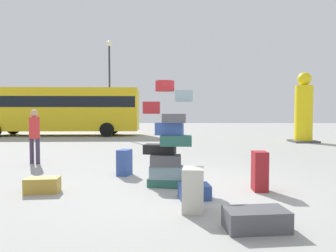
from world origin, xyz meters
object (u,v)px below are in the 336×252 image
Objects in this scene: suitcase_tower at (167,146)px; suitcase_tan_foreground_near at (42,185)px; person_bearded_onlooker at (34,132)px; parked_bus at (57,108)px; suitcase_navy_upright_blue at (124,162)px; suitcase_maroon_white_trunk at (260,171)px; suitcase_navy_behind_tower at (194,191)px; yellow_dummy_statue at (304,111)px; lamp_post at (109,74)px; suitcase_cream_left_side at (193,190)px; suitcase_charcoal_foreground_far at (256,219)px.

suitcase_tower reaches higher than suitcase_tan_foreground_near.
person_bearded_onlooker is 0.15× the size of parked_bus.
suitcase_maroon_white_trunk reaches higher than suitcase_navy_upright_blue.
suitcase_navy_behind_tower is at bearing -58.41° from suitcase_tower.
yellow_dummy_statue reaches higher than parked_bus.
suitcase_navy_behind_tower is at bearing -71.90° from lamp_post.
suitcase_navy_upright_blue is at bearing 44.08° from suitcase_tan_foreground_near.
parked_bus is (-7.77, 13.75, 1.00)m from suitcase_tower.
suitcase_tan_foreground_near is at bearing -82.73° from lamp_post.
suitcase_cream_left_side is 2.97m from suitcase_navy_upright_blue.
suitcase_tower reaches higher than person_bearded_onlooker.
suitcase_cream_left_side is 0.87× the size of suitcase_maroon_white_trunk.
suitcase_tower is at bearing -125.88° from yellow_dummy_statue.
suitcase_navy_behind_tower is at bearing 109.44° from suitcase_charcoal_foreground_far.
yellow_dummy_statue is at bearing 65.54° from suitcase_cream_left_side.
suitcase_cream_left_side is 1.07× the size of suitcase_navy_upright_blue.
suitcase_tan_foreground_near is at bearing -45.20° from person_bearded_onlooker.
parked_bus reaches higher than suitcase_navy_behind_tower.
suitcase_navy_behind_tower is at bearing -63.54° from parked_bus.
suitcase_charcoal_foreground_far is 0.13× the size of lamp_post.
suitcase_maroon_white_trunk is (1.35, 1.20, 0.05)m from suitcase_cream_left_side.
suitcase_tan_foreground_near is 0.38× the size of person_bearded_onlooker.
suitcase_charcoal_foreground_far is at bearing -115.88° from yellow_dummy_statue.
suitcase_cream_left_side is 1.05m from suitcase_charcoal_foreground_far.
suitcase_cream_left_side reaches higher than suitcase_tan_foreground_near.
suitcase_charcoal_foreground_far is 0.07× the size of parked_bus.
lamp_post reaches higher than suitcase_navy_behind_tower.
suitcase_tower is at bearing -63.66° from parked_bus.
suitcase_navy_upright_blue is at bearing -65.22° from parked_bus.
person_bearded_onlooker reaches higher than suitcase_tan_foreground_near.
suitcase_tower is 1.86m from suitcase_maroon_white_trunk.
suitcase_navy_upright_blue is at bearing 134.30° from suitcase_tower.
suitcase_tan_foreground_near is at bearing 147.40° from suitcase_charcoal_foreground_far.
suitcase_tower is at bearing -16.48° from person_bearded_onlooker.
suitcase_cream_left_side is 17.37m from parked_bus.
person_bearded_onlooker reaches higher than suitcase_cream_left_side.
suitcase_tower is 2.49m from suitcase_tan_foreground_near.
suitcase_tower is at bearing -30.45° from suitcase_navy_upright_blue.
suitcase_maroon_white_trunk reaches higher than suitcase_tan_foreground_near.
lamp_post is (-10.90, 3.77, 2.44)m from yellow_dummy_statue.
lamp_post is at bearing 101.91° from suitcase_charcoal_foreground_far.
yellow_dummy_statue is (9.15, 9.93, 1.45)m from suitcase_tan_foreground_near.
person_bearded_onlooker is 11.76m from parked_bus.
suitcase_maroon_white_trunk is at bearing -117.43° from yellow_dummy_statue.
suitcase_tower is at bearing 171.88° from suitcase_maroon_white_trunk.
suitcase_navy_behind_tower is 5.71m from person_bearded_onlooker.
yellow_dummy_statue is (5.64, 11.62, 1.46)m from suitcase_charcoal_foreground_far.
suitcase_tan_foreground_near reaches higher than suitcase_charcoal_foreground_far.
yellow_dummy_statue is at bearing -19.07° from lamp_post.
suitcase_tower is 14.18m from lamp_post.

